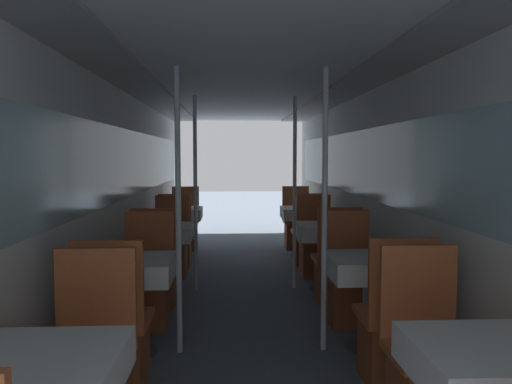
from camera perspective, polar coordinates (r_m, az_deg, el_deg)
wall_left at (r=5.00m, az=-16.03°, el=-0.27°), size 0.05×10.39×2.19m
wall_right at (r=5.09m, az=13.81°, el=-0.16°), size 0.05×10.39×2.19m
ceiling_panel at (r=4.91m, az=-1.00°, el=12.51°), size 2.60×10.39×0.07m
dining_table_left_0 at (r=2.30m, az=-23.12°, el=-19.16°), size 0.62×0.62×0.74m
dining_table_left_1 at (r=3.97m, az=-13.89°, el=-8.97°), size 0.62×0.62×0.74m
chair_left_near_1 at (r=3.49m, az=-15.80°, el=-16.39°), size 0.44×0.44×1.01m
chair_left_far_1 at (r=4.64m, az=-12.34°, el=-11.11°), size 0.44×0.44×1.01m
support_pole_left_1 at (r=3.84m, az=-8.87°, el=-2.26°), size 0.04×0.04×2.19m
dining_table_left_2 at (r=5.74m, az=-10.40°, el=-4.86°), size 0.62×0.62×0.74m
chair_left_near_2 at (r=5.21m, az=-11.26°, el=-9.41°), size 0.44×0.44×1.01m
chair_left_far_2 at (r=6.40m, az=-9.64°, el=-6.83°), size 0.44×0.44×1.01m
support_pole_left_2 at (r=5.65m, az=-6.94°, el=-0.18°), size 0.04×0.04×2.19m
dining_table_left_3 at (r=7.54m, az=-8.59°, el=-2.68°), size 0.62×0.62×0.74m
chair_left_near_3 at (r=6.98m, az=-9.06°, el=-5.90°), size 0.44×0.44×1.01m
chair_left_far_3 at (r=8.19m, az=-8.13°, el=-4.39°), size 0.44×0.44×1.01m
dining_table_right_0 at (r=2.42m, az=24.97°, el=-17.99°), size 0.62×0.62×0.74m
chair_right_far_0 at (r=3.06m, az=19.06°, el=-19.52°), size 0.44×0.44×1.01m
dining_table_right_1 at (r=4.05m, az=12.71°, el=-8.72°), size 0.62×0.62×0.74m
chair_right_near_1 at (r=3.57m, az=15.38°, el=-15.89°), size 0.44×0.44×1.01m
chair_right_far_1 at (r=4.70m, az=10.60°, el=-10.88°), size 0.44×0.44×1.01m
support_pole_right_1 at (r=3.89m, az=7.84°, el=-2.17°), size 0.04×0.04×2.19m
dining_table_right_2 at (r=5.79m, az=7.86°, el=-4.75°), size 0.62×0.62×0.74m
chair_right_near_2 at (r=5.26m, az=9.09°, el=-9.23°), size 0.44×0.44×1.01m
chair_right_far_2 at (r=6.44m, az=6.81°, el=-6.72°), size 0.44×0.44×1.01m
support_pole_right_2 at (r=5.68m, az=4.43°, el=-0.14°), size 0.04×0.04×2.19m
dining_table_right_3 at (r=7.57m, az=5.30°, el=-2.62°), size 0.62×0.62×0.74m
chair_right_near_3 at (r=7.02m, az=6.00°, el=-5.81°), size 0.44×0.44×1.01m
chair_right_far_3 at (r=8.22m, az=4.68°, el=-4.33°), size 0.44×0.44×1.01m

